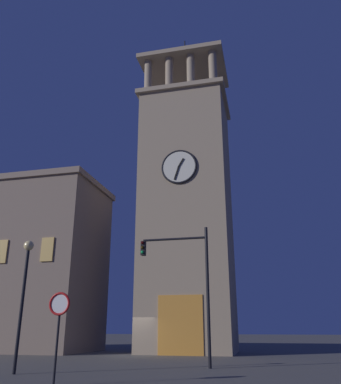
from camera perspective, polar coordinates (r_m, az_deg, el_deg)
name	(u,v)px	position (r m, az deg, el deg)	size (l,w,h in m)	color
ground_plane	(133,356)	(29.19, -5.36, -22.33)	(200.00, 200.00, 0.00)	#56544F
clocktower	(187,210)	(33.34, 2.39, -2.52)	(7.59, 6.67, 28.36)	gray
traffic_signal_near	(187,274)	(20.44, 2.39, -11.63)	(3.55, 0.41, 6.70)	black
street_lamp	(25,279)	(18.82, -20.15, -11.64)	(0.44, 0.44, 5.48)	black
no_horn_sign	(59,311)	(14.61, -15.68, -16.13)	(0.78, 0.14, 2.95)	black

